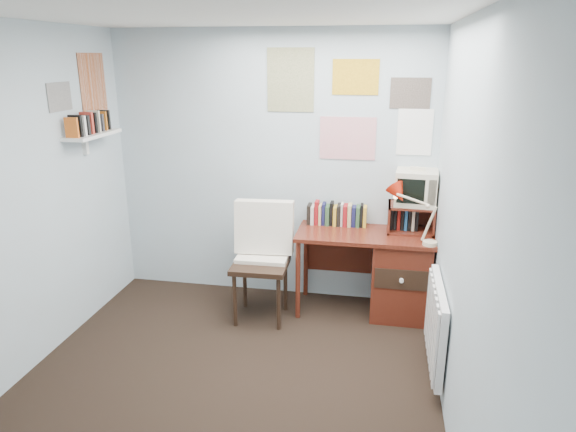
{
  "coord_description": "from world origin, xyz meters",
  "views": [
    {
      "loc": [
        1.01,
        -2.85,
        2.26
      ],
      "look_at": [
        0.3,
        0.97,
        1.04
      ],
      "focal_mm": 32.0,
      "sensor_mm": 36.0,
      "label": 1
    }
  ],
  "objects_px": {
    "desk_chair": "(260,265)",
    "radiator": "(436,325)",
    "tv_riser": "(411,218)",
    "wall_shelf": "(93,135)",
    "desk": "(394,272)",
    "crt_tv": "(416,186)",
    "desk_lamp": "(432,220)"
  },
  "relations": [
    {
      "from": "desk_chair",
      "to": "desk_lamp",
      "type": "distance_m",
      "value": 1.5
    },
    {
      "from": "desk_lamp",
      "to": "tv_riser",
      "type": "distance_m",
      "value": 0.37
    },
    {
      "from": "desk_chair",
      "to": "wall_shelf",
      "type": "distance_m",
      "value": 1.8
    },
    {
      "from": "desk_chair",
      "to": "crt_tv",
      "type": "height_order",
      "value": "crt_tv"
    },
    {
      "from": "desk_chair",
      "to": "radiator",
      "type": "distance_m",
      "value": 1.57
    },
    {
      "from": "desk_lamp",
      "to": "wall_shelf",
      "type": "bearing_deg",
      "value": 167.41
    },
    {
      "from": "desk_chair",
      "to": "crt_tv",
      "type": "bearing_deg",
      "value": 17.14
    },
    {
      "from": "desk",
      "to": "tv_riser",
      "type": "height_order",
      "value": "tv_riser"
    },
    {
      "from": "wall_shelf",
      "to": "desk",
      "type": "bearing_deg",
      "value": 8.4
    },
    {
      "from": "crt_tv",
      "to": "radiator",
      "type": "distance_m",
      "value": 1.31
    },
    {
      "from": "desk_lamp",
      "to": "radiator",
      "type": "bearing_deg",
      "value": -104.39
    },
    {
      "from": "desk",
      "to": "desk_chair",
      "type": "xyz_separation_m",
      "value": [
        -1.15,
        -0.3,
        0.1
      ]
    },
    {
      "from": "tv_riser",
      "to": "wall_shelf",
      "type": "relative_size",
      "value": 0.65
    },
    {
      "from": "desk_lamp",
      "to": "tv_riser",
      "type": "height_order",
      "value": "desk_lamp"
    },
    {
      "from": "tv_riser",
      "to": "desk_lamp",
      "type": "bearing_deg",
      "value": -64.99
    },
    {
      "from": "desk",
      "to": "desk_chair",
      "type": "relative_size",
      "value": 1.19
    },
    {
      "from": "desk_lamp",
      "to": "desk_chair",
      "type": "bearing_deg",
      "value": 167.78
    },
    {
      "from": "desk",
      "to": "tv_riser",
      "type": "xyz_separation_m",
      "value": [
        0.12,
        0.11,
        0.48
      ]
    },
    {
      "from": "radiator",
      "to": "tv_riser",
      "type": "bearing_deg",
      "value": 99.28
    },
    {
      "from": "desk_lamp",
      "to": "crt_tv",
      "type": "bearing_deg",
      "value": 93.47
    },
    {
      "from": "tv_riser",
      "to": "crt_tv",
      "type": "xyz_separation_m",
      "value": [
        0.03,
        0.02,
        0.29
      ]
    },
    {
      "from": "desk_chair",
      "to": "wall_shelf",
      "type": "height_order",
      "value": "wall_shelf"
    },
    {
      "from": "desk_lamp",
      "to": "crt_tv",
      "type": "height_order",
      "value": "crt_tv"
    },
    {
      "from": "tv_riser",
      "to": "wall_shelf",
      "type": "height_order",
      "value": "wall_shelf"
    },
    {
      "from": "desk_chair",
      "to": "crt_tv",
      "type": "relative_size",
      "value": 2.89
    },
    {
      "from": "tv_riser",
      "to": "wall_shelf",
      "type": "distance_m",
      "value": 2.83
    },
    {
      "from": "desk_lamp",
      "to": "tv_riser",
      "type": "bearing_deg",
      "value": 99.03
    },
    {
      "from": "tv_riser",
      "to": "crt_tv",
      "type": "bearing_deg",
      "value": 34.26
    },
    {
      "from": "desk_lamp",
      "to": "crt_tv",
      "type": "distance_m",
      "value": 0.41
    },
    {
      "from": "desk",
      "to": "radiator",
      "type": "distance_m",
      "value": 0.97
    },
    {
      "from": "tv_riser",
      "to": "radiator",
      "type": "distance_m",
      "value": 1.15
    },
    {
      "from": "desk",
      "to": "desk_chair",
      "type": "height_order",
      "value": "desk_chair"
    }
  ]
}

